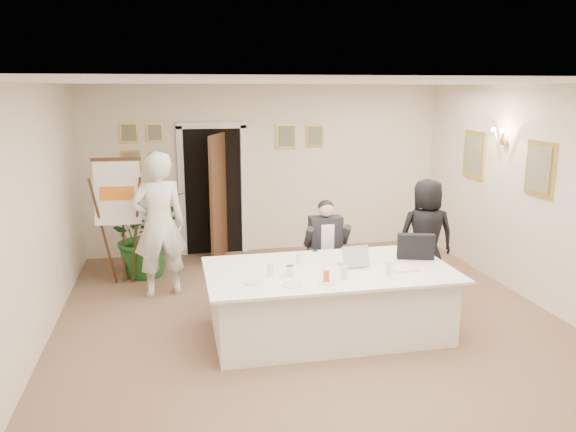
# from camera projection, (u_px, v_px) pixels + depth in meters

# --- Properties ---
(floor) EXTENTS (7.00, 7.00, 0.00)m
(floor) POSITION_uv_depth(u_px,v_px,m) (317.00, 332.00, 6.47)
(floor) COLOR brown
(floor) RESTS_ON ground
(ceiling) EXTENTS (6.00, 7.00, 0.02)m
(ceiling) POSITION_uv_depth(u_px,v_px,m) (320.00, 83.00, 5.84)
(ceiling) COLOR white
(ceiling) RESTS_ON wall_back
(wall_back) EXTENTS (6.00, 0.10, 2.80)m
(wall_back) POSITION_uv_depth(u_px,v_px,m) (266.00, 169.00, 9.49)
(wall_back) COLOR white
(wall_back) RESTS_ON floor
(wall_front) EXTENTS (6.00, 0.10, 2.80)m
(wall_front) POSITION_uv_depth(u_px,v_px,m) (497.00, 363.00, 2.81)
(wall_front) COLOR white
(wall_front) RESTS_ON floor
(wall_left) EXTENTS (0.10, 7.00, 2.80)m
(wall_left) POSITION_uv_depth(u_px,v_px,m) (26.00, 227.00, 5.56)
(wall_left) COLOR white
(wall_left) RESTS_ON floor
(wall_right) EXTENTS (0.10, 7.00, 2.80)m
(wall_right) POSITION_uv_depth(u_px,v_px,m) (560.00, 202.00, 6.75)
(wall_right) COLOR white
(wall_right) RESTS_ON floor
(doorway) EXTENTS (1.14, 0.86, 2.20)m
(doorway) POSITION_uv_depth(u_px,v_px,m) (215.00, 194.00, 9.23)
(doorway) COLOR black
(doorway) RESTS_ON floor
(pictures_back_wall) EXTENTS (3.40, 0.06, 0.80)m
(pictures_back_wall) POSITION_uv_depth(u_px,v_px,m) (218.00, 144.00, 9.21)
(pictures_back_wall) COLOR gold
(pictures_back_wall) RESTS_ON wall_back
(pictures_right_wall) EXTENTS (0.06, 2.20, 0.80)m
(pictures_right_wall) POSITION_uv_depth(u_px,v_px,m) (503.00, 161.00, 7.81)
(pictures_right_wall) COLOR gold
(pictures_right_wall) RESTS_ON wall_right
(wall_sconce) EXTENTS (0.20, 0.30, 0.24)m
(wall_sconce) POSITION_uv_depth(u_px,v_px,m) (501.00, 136.00, 7.72)
(wall_sconce) COLOR gold
(wall_sconce) RESTS_ON wall_right
(conference_table) EXTENTS (2.75, 1.47, 0.78)m
(conference_table) POSITION_uv_depth(u_px,v_px,m) (329.00, 301.00, 6.35)
(conference_table) COLOR white
(conference_table) RESTS_ON floor
(seated_man) EXTENTS (0.67, 0.70, 1.34)m
(seated_man) POSITION_uv_depth(u_px,v_px,m) (326.00, 250.00, 7.37)
(seated_man) COLOR black
(seated_man) RESTS_ON floor
(flip_chart) EXTENTS (0.63, 0.41, 1.78)m
(flip_chart) POSITION_uv_depth(u_px,v_px,m) (121.00, 228.00, 7.86)
(flip_chart) COLOR #392212
(flip_chart) RESTS_ON floor
(standing_man) EXTENTS (0.80, 0.61, 1.95)m
(standing_man) POSITION_uv_depth(u_px,v_px,m) (159.00, 225.00, 7.43)
(standing_man) COLOR silver
(standing_man) RESTS_ON floor
(standing_woman) EXTENTS (0.83, 0.61, 1.56)m
(standing_woman) POSITION_uv_depth(u_px,v_px,m) (426.00, 235.00, 7.65)
(standing_woman) COLOR black
(standing_woman) RESTS_ON floor
(potted_palm) EXTENTS (1.49, 1.48, 1.26)m
(potted_palm) POSITION_uv_depth(u_px,v_px,m) (145.00, 234.00, 8.32)
(potted_palm) COLOR #1E5B21
(potted_palm) RESTS_ON floor
(laptop) EXTENTS (0.34, 0.37, 0.28)m
(laptop) POSITION_uv_depth(u_px,v_px,m) (353.00, 253.00, 6.36)
(laptop) COLOR #B7BABC
(laptop) RESTS_ON conference_table
(laptop_bag) EXTENTS (0.44, 0.23, 0.30)m
(laptop_bag) POSITION_uv_depth(u_px,v_px,m) (416.00, 247.00, 6.60)
(laptop_bag) COLOR black
(laptop_bag) RESTS_ON conference_table
(paper_stack) EXTENTS (0.30, 0.23, 0.03)m
(paper_stack) POSITION_uv_depth(u_px,v_px,m) (405.00, 269.00, 6.22)
(paper_stack) COLOR white
(paper_stack) RESTS_ON conference_table
(plate_left) EXTENTS (0.26, 0.26, 0.01)m
(plate_left) POSITION_uv_depth(u_px,v_px,m) (253.00, 282.00, 5.81)
(plate_left) COLOR white
(plate_left) RESTS_ON conference_table
(plate_mid) EXTENTS (0.23, 0.23, 0.01)m
(plate_mid) POSITION_uv_depth(u_px,v_px,m) (292.00, 285.00, 5.74)
(plate_mid) COLOR white
(plate_mid) RESTS_ON conference_table
(plate_near) EXTENTS (0.21, 0.21, 0.01)m
(plate_near) POSITION_uv_depth(u_px,v_px,m) (328.00, 282.00, 5.81)
(plate_near) COLOR white
(plate_near) RESTS_ON conference_table
(glass_a) EXTENTS (0.07, 0.07, 0.14)m
(glass_a) POSITION_uv_depth(u_px,v_px,m) (270.00, 270.00, 6.00)
(glass_a) COLOR silver
(glass_a) RESTS_ON conference_table
(glass_b) EXTENTS (0.07, 0.07, 0.14)m
(glass_b) POSITION_uv_depth(u_px,v_px,m) (344.00, 272.00, 5.92)
(glass_b) COLOR silver
(glass_b) RESTS_ON conference_table
(glass_c) EXTENTS (0.07, 0.07, 0.14)m
(glass_c) POSITION_uv_depth(u_px,v_px,m) (388.00, 268.00, 6.05)
(glass_c) COLOR silver
(glass_c) RESTS_ON conference_table
(glass_d) EXTENTS (0.07, 0.07, 0.14)m
(glass_d) POSITION_uv_depth(u_px,v_px,m) (299.00, 258.00, 6.42)
(glass_d) COLOR silver
(glass_d) RESTS_ON conference_table
(oj_glass) EXTENTS (0.08, 0.08, 0.13)m
(oj_glass) POSITION_uv_depth(u_px,v_px,m) (326.00, 277.00, 5.80)
(oj_glass) COLOR #DF5512
(oj_glass) RESTS_ON conference_table
(steel_jug) EXTENTS (0.11, 0.11, 0.11)m
(steel_jug) POSITION_uv_depth(u_px,v_px,m) (290.00, 271.00, 6.02)
(steel_jug) COLOR silver
(steel_jug) RESTS_ON conference_table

